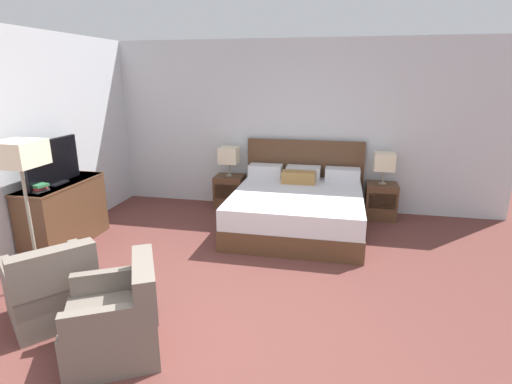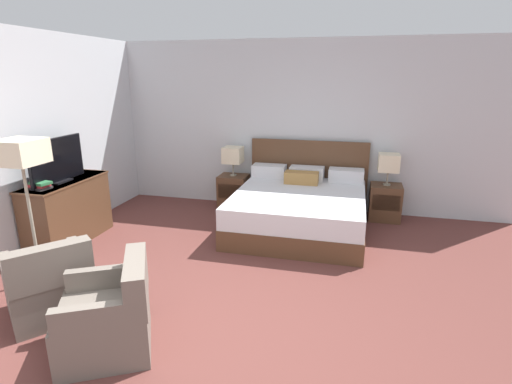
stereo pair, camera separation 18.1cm
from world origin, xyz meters
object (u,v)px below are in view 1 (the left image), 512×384
Objects in this scene: tv at (53,163)px; book_small_top at (37,185)px; book_blue_cover at (35,188)px; floor_lamp at (20,162)px; book_red_cover at (38,190)px; table_lamp_left at (229,155)px; dresser at (64,213)px; nightstand_left at (230,192)px; armchair_by_window at (52,290)px; armchair_companion at (118,320)px; bed at (298,207)px; table_lamp_right at (384,162)px; nightstand_right at (381,201)px.

book_small_top is at bearing -87.19° from tv.
tv is at bearing 88.25° from book_blue_cover.
tv is at bearing 113.67° from floor_lamp.
table_lamp_left is at bearing 54.39° from book_red_cover.
book_blue_cover is 0.96× the size of book_small_top.
book_red_cover is at bearing -87.41° from tv.
floor_lamp is (0.42, -1.03, 0.90)m from dresser.
book_blue_cover is (-1.68, -2.31, 0.61)m from nightstand_left.
floor_lamp is at bearing 139.55° from armchair_by_window.
floor_lamp is (-1.37, 0.77, 1.05)m from armchair_companion.
table_lamp_right is (1.21, 0.70, 0.58)m from bed.
nightstand_right is at bearing 0.00° from nightstand_left.
armchair_companion is (-2.30, -3.71, -0.60)m from table_lamp_right.
tv is 0.59× the size of floor_lamp.
nightstand_left is 2.47× the size of book_small_top.
tv is 2.62m from armchair_companion.
book_small_top is 0.23× the size of armchair_by_window.
armchair_by_window is (-1.91, -2.70, -0.03)m from bed.
bed is at bearing -30.15° from table_lamp_left.
armchair_by_window is at bearing -101.64° from nightstand_left.
floor_lamp is (-2.47, -2.23, 1.02)m from bed.
bed is 3.36m from book_blue_cover.
floor_lamp is at bearing -141.42° from nightstand_right.
dresser is 0.63m from book_small_top.
nightstand_left is 3.36m from floor_lamp.
bed is at bearing 29.12° from book_blue_cover.
nightstand_right is 4.52m from dresser.
nightstand_right is 0.61m from table_lamp_right.
armchair_by_window is at bearing -125.26° from bed.
table_lamp_right is 4.56m from tv.
book_small_top is at bearing 131.18° from armchair_by_window.
table_lamp_left is at bearing 48.72° from dresser.
dresser is 1.39× the size of tv.
book_small_top is (-2.87, -1.61, 0.60)m from bed.
floor_lamp is at bearing -113.17° from nightstand_left.
book_small_top reaches higher than book_red_cover.
book_small_top is at bearing 0.00° from book_blue_cover.
book_red_cover is (0.02, -0.33, -0.26)m from tv.
nightstand_left is at bearing -90.00° from table_lamp_left.
floor_lamp reaches higher than nightstand_left.
bed is 8.93× the size of book_small_top.
book_small_top reaches higher than book_blue_cover.
table_lamp_right reaches higher than armchair_companion.
dresser is at bearing 112.28° from floor_lamp.
nightstand_right is at bearing -90.00° from table_lamp_right.
book_small_top is (-1.66, -2.31, 0.64)m from nightstand_left.
bed is 1.40m from nightstand_left.
book_small_top is 0.14× the size of floor_lamp.
armchair_companion is at bearing -38.02° from book_red_cover.
bed is 3.31m from armchair_by_window.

